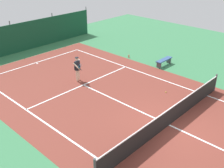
{
  "coord_description": "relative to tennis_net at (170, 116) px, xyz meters",
  "views": [
    {
      "loc": [
        -10.02,
        -5.6,
        7.82
      ],
      "look_at": [
        0.06,
        3.93,
        0.9
      ],
      "focal_mm": 43.65,
      "sensor_mm": 36.0,
      "label": 1
    }
  ],
  "objects": [
    {
      "name": "back_fence",
      "position": [
        -0.0,
        15.52,
        0.16
      ],
      "size": [
        16.3,
        0.98,
        2.7
      ],
      "color": "#14472D",
      "rests_on": "ground"
    },
    {
      "name": "tennis_net",
      "position": [
        0.0,
        0.0,
        0.0
      ],
      "size": [
        10.12,
        0.1,
        1.1
      ],
      "color": "black",
      "rests_on": "ground"
    },
    {
      "name": "courtside_bench",
      "position": [
        6.31,
        4.52,
        -0.14
      ],
      "size": [
        1.6,
        0.4,
        0.49
      ],
      "color": "#335184",
      "rests_on": "ground"
    },
    {
      "name": "water_bottle",
      "position": [
        5.74,
        7.45,
        -0.39
      ],
      "size": [
        0.08,
        0.08,
        0.24
      ],
      "primitive_type": "cylinder",
      "color": "#D84C38",
      "rests_on": "ground"
    },
    {
      "name": "court_surface",
      "position": [
        0.0,
        0.0,
        -0.51
      ],
      "size": [
        11.02,
        26.6,
        0.01
      ],
      "color": "brown",
      "rests_on": "ground"
    },
    {
      "name": "ground_plane",
      "position": [
        0.0,
        0.0,
        -0.51
      ],
      "size": [
        36.0,
        36.0,
        0.0
      ],
      "primitive_type": "plane",
      "color": "#387A4C"
    },
    {
      "name": "tennis_player",
      "position": [
        0.2,
        7.14,
        0.45
      ],
      "size": [
        0.6,
        0.81,
        1.64
      ],
      "rotation": [
        0.0,
        0.0,
        3.39
      ],
      "color": "beige",
      "rests_on": "ground"
    },
    {
      "name": "tennis_ball_near_player",
      "position": [
        2.77,
        2.0,
        -0.48
      ],
      "size": [
        0.07,
        0.07,
        0.07
      ],
      "primitive_type": "sphere",
      "color": "#CCDB33",
      "rests_on": "ground"
    }
  ]
}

